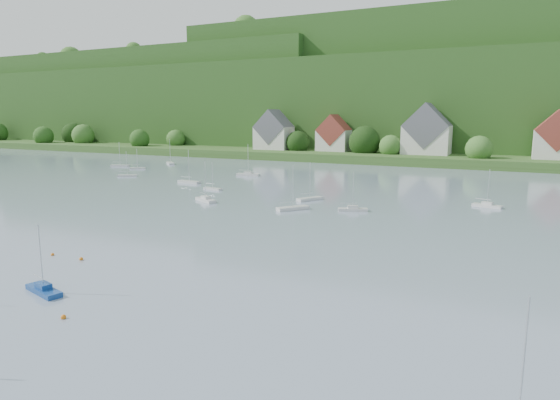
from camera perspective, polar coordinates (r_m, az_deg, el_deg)
far_shore_strip at (r=193.20m, az=15.86°, el=5.07°), size 600.00×60.00×3.00m
forested_ridge at (r=260.41m, az=18.95°, el=10.78°), size 620.00×181.22×69.89m
village_building_0 at (r=197.89m, az=-0.74°, el=7.87°), size 14.00×10.40×16.00m
village_building_1 at (r=189.88m, az=6.35°, el=7.50°), size 12.00×9.36×14.00m
village_building_2 at (r=180.05m, az=16.88°, el=7.49°), size 16.00×11.44×18.00m
village_building_3 at (r=176.07m, az=29.77°, el=6.30°), size 13.00×10.40×15.50m
near_sailboat_1 at (r=51.60m, az=-26.04°, el=-9.39°), size 5.13×2.60×6.67m
mooring_buoy_0 at (r=44.96m, az=-24.11°, el=-12.61°), size 0.45×0.45×0.45m
mooring_buoy_3 at (r=61.18m, az=-22.34°, el=-6.56°), size 0.46×0.46×0.46m
mooring_buoy_5 at (r=64.57m, az=-25.18°, el=-5.92°), size 0.39×0.39×0.39m
far_sailboat_cluster at (r=110.58m, az=11.43°, el=1.30°), size 192.49×67.93×8.71m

